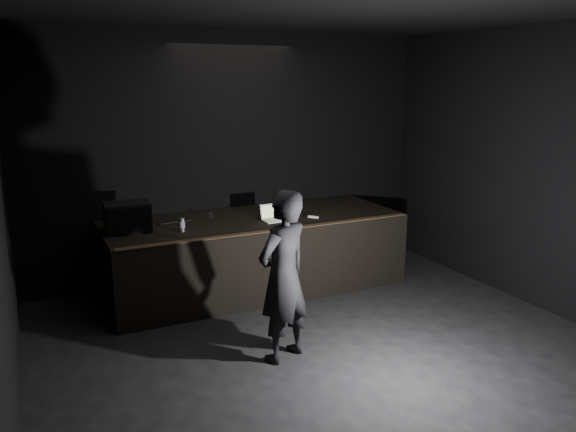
% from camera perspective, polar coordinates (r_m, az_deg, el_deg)
% --- Properties ---
extents(ground, '(7.00, 7.00, 0.00)m').
position_cam_1_polar(ground, '(5.75, 7.47, -16.02)').
color(ground, black).
rests_on(ground, ground).
extents(room_walls, '(6.10, 7.10, 3.52)m').
position_cam_1_polar(room_walls, '(5.06, 8.18, 4.28)').
color(room_walls, black).
rests_on(room_walls, ground).
extents(stage_riser, '(4.00, 1.50, 1.00)m').
position_cam_1_polar(stage_riser, '(7.78, -3.40, -3.76)').
color(stage_riser, black).
rests_on(stage_riser, ground).
extents(riser_lip, '(3.92, 0.10, 0.01)m').
position_cam_1_polar(riser_lip, '(7.01, -1.26, -1.41)').
color(riser_lip, brown).
rests_on(riser_lip, stage_riser).
extents(stage_monitor, '(0.57, 0.43, 0.37)m').
position_cam_1_polar(stage_monitor, '(7.19, -15.99, -0.11)').
color(stage_monitor, black).
rests_on(stage_monitor, stage_riser).
extents(cable, '(1.02, 0.13, 0.02)m').
position_cam_1_polar(cable, '(7.41, -13.48, -0.93)').
color(cable, black).
rests_on(cable, stage_riser).
extents(laptop, '(0.31, 0.28, 0.21)m').
position_cam_1_polar(laptop, '(7.50, -1.53, -0.02)').
color(laptop, silver).
rests_on(laptop, stage_riser).
extents(beer_can, '(0.07, 0.07, 0.17)m').
position_cam_1_polar(beer_can, '(7.06, -10.72, -0.88)').
color(beer_can, silver).
rests_on(beer_can, stage_riser).
extents(plastic_cup, '(0.07, 0.07, 0.09)m').
position_cam_1_polar(plastic_cup, '(7.67, -7.82, 0.10)').
color(plastic_cup, white).
rests_on(plastic_cup, stage_riser).
extents(wii_remote, '(0.12, 0.14, 0.03)m').
position_cam_1_polar(wii_remote, '(7.63, 2.58, -0.09)').
color(wii_remote, white).
rests_on(wii_remote, stage_riser).
extents(person, '(0.77, 0.65, 1.79)m').
position_cam_1_polar(person, '(5.71, -0.50, -6.18)').
color(person, black).
rests_on(person, ground).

